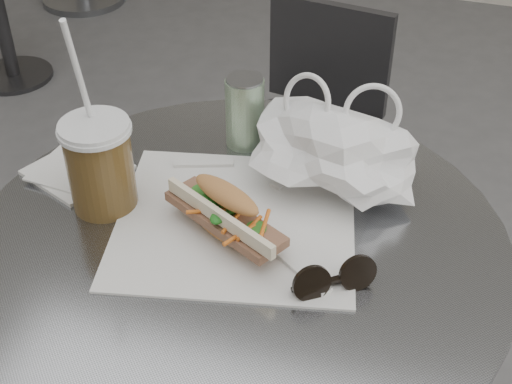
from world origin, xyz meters
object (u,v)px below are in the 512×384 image
(chair_far, at_px, (301,177))
(drink_can, at_px, (245,111))
(sunglasses, at_px, (334,280))
(cafe_table, at_px, (241,363))
(iced_coffee, at_px, (100,164))
(banh_mi, at_px, (226,214))

(chair_far, bearing_deg, drink_can, 100.50)
(sunglasses, bearing_deg, cafe_table, 122.12)
(drink_can, bearing_deg, iced_coffee, -123.00)
(iced_coffee, xyz_separation_m, sunglasses, (0.36, -0.07, -0.05))
(sunglasses, bearing_deg, banh_mi, 125.45)
(chair_far, xyz_separation_m, banh_mi, (0.07, -0.70, 0.45))
(cafe_table, distance_m, chair_far, 0.72)
(chair_far, distance_m, banh_mi, 0.84)
(cafe_table, xyz_separation_m, sunglasses, (0.15, -0.06, 0.29))
(cafe_table, height_order, chair_far, cafe_table)
(cafe_table, distance_m, sunglasses, 0.34)
(cafe_table, relative_size, drink_can, 6.30)
(banh_mi, xyz_separation_m, drink_can, (-0.05, 0.23, 0.02))
(banh_mi, height_order, drink_can, drink_can)
(cafe_table, distance_m, banh_mi, 0.32)
(chair_far, distance_m, sunglasses, 0.90)
(drink_can, bearing_deg, chair_far, 92.32)
(cafe_table, distance_m, iced_coffee, 0.41)
(banh_mi, bearing_deg, chair_far, 123.03)
(cafe_table, bearing_deg, sunglasses, -21.80)
(cafe_table, height_order, sunglasses, sunglasses)
(banh_mi, distance_m, iced_coffee, 0.20)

